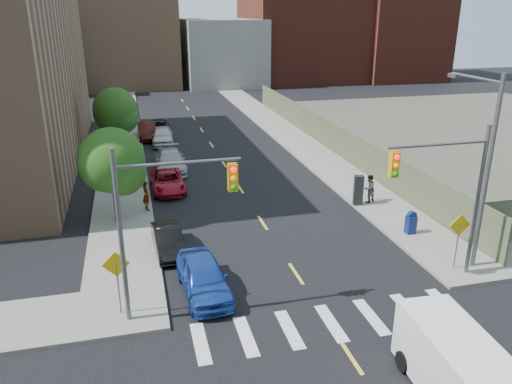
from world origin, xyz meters
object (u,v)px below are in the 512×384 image
mailbox (411,222)px  parked_car_white (162,135)px  pedestrian_east (369,188)px  parked_car_silver (170,161)px  payphone (358,190)px  parked_car_grey (159,127)px  parked_car_black (168,240)px  parked_car_blue (203,277)px  parked_car_maroon (147,131)px  pedestrian_west (146,196)px  cargo_van (456,366)px  parked_car_red (168,181)px

mailbox → parked_car_white: bearing=111.0°
mailbox → pedestrian_east: 4.82m
parked_car_silver → payphone: 14.63m
parked_car_grey → payphone: (10.56, -22.69, 0.46)m
parked_car_silver → parked_car_black: bearing=-94.9°
parked_car_grey → pedestrian_east: size_ratio=2.51×
parked_car_white → parked_car_grey: (-0.06, 4.37, -0.17)m
parked_car_white → payphone: size_ratio=2.49×
parked_car_blue → payphone: 13.10m
parked_car_blue → parked_car_grey: bearing=86.1°
parked_car_blue → parked_car_white: (0.16, 25.93, 0.00)m
parked_car_maroon → pedestrian_west: (-0.80, -18.36, 0.28)m
parked_car_blue → mailbox: (11.60, 3.05, -0.02)m
parked_car_white → parked_car_maroon: size_ratio=1.01×
pedestrian_west → parked_car_blue: bearing=176.5°
parked_car_silver → parked_car_blue: bearing=-89.9°
parked_car_maroon → parked_car_grey: bearing=56.6°
cargo_van → payphone: cargo_van is taller
parked_car_black → parked_car_maroon: bearing=87.0°
parked_car_silver → cargo_van: cargo_van is taller
parked_car_white → payphone: bearing=-56.8°
parked_car_red → parked_car_grey: bearing=87.4°
parked_car_black → pedestrian_east: bearing=12.7°
parked_car_red → payphone: bearing=-28.5°
parked_car_maroon → pedestrian_east: size_ratio=2.59×
mailbox → pedestrian_west: size_ratio=0.72×
parked_car_black → mailbox: 12.80m
parked_car_white → parked_car_grey: 4.37m
payphone → mailbox: bearing=-63.6°
parked_car_grey → mailbox: (11.50, -27.26, 0.15)m
parked_car_black → parked_car_silver: 13.55m
mailbox → pedestrian_east: size_ratio=0.72×
parked_car_maroon → payphone: bearing=-62.2°
cargo_van → parked_car_blue: bearing=133.2°
parked_car_black → parked_car_white: bearing=83.5°
parked_car_blue → pedestrian_west: 10.11m
parked_car_grey → payphone: bearing=-61.5°
parked_car_red → mailbox: bearing=-41.6°
parked_car_black → pedestrian_east: 13.12m
parked_car_blue → parked_car_grey: (0.10, 30.30, -0.17)m
parked_car_grey → pedestrian_east: bearing=-59.6°
parked_car_red → parked_car_grey: 16.90m
parked_car_black → parked_car_maroon: 23.97m
mailbox → cargo_van: bearing=-119.9°
parked_car_silver → parked_car_maroon: (-1.30, 10.48, -0.01)m
parked_car_black → parked_car_red: (0.73, 9.10, 0.01)m
parked_car_white → pedestrian_east: size_ratio=2.63×
parked_car_white → parked_car_maroon: parked_car_white is taller
parked_car_white → mailbox: parked_car_white is taller
mailbox → parked_car_grey: bearing=107.4°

